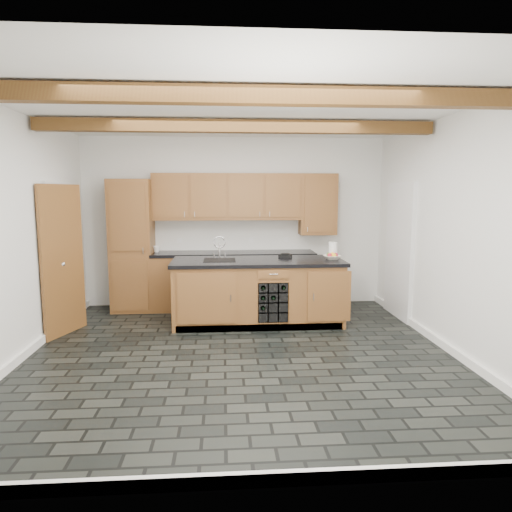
{
  "coord_description": "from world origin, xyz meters",
  "views": [
    {
      "loc": [
        -0.18,
        -5.19,
        1.88
      ],
      "look_at": [
        0.24,
        0.8,
        1.05
      ],
      "focal_mm": 32.0,
      "sensor_mm": 36.0,
      "label": 1
    }
  ],
  "objects_px": {
    "island": "(258,292)",
    "paper_towel": "(333,250)",
    "kitchen_scale": "(285,255)",
    "fruit_bowl": "(332,257)"
  },
  "relations": [
    {
      "from": "paper_towel",
      "to": "island",
      "type": "bearing_deg",
      "value": -175.64
    },
    {
      "from": "fruit_bowl",
      "to": "kitchen_scale",
      "type": "bearing_deg",
      "value": 157.16
    },
    {
      "from": "island",
      "to": "fruit_bowl",
      "type": "bearing_deg",
      "value": -1.31
    },
    {
      "from": "kitchen_scale",
      "to": "fruit_bowl",
      "type": "xyz_separation_m",
      "value": [
        0.65,
        -0.27,
        0.0
      ]
    },
    {
      "from": "kitchen_scale",
      "to": "paper_towel",
      "type": "distance_m",
      "value": 0.71
    },
    {
      "from": "island",
      "to": "paper_towel",
      "type": "bearing_deg",
      "value": 4.36
    },
    {
      "from": "island",
      "to": "fruit_bowl",
      "type": "relative_size",
      "value": 9.98
    },
    {
      "from": "kitchen_scale",
      "to": "island",
      "type": "bearing_deg",
      "value": -130.38
    },
    {
      "from": "island",
      "to": "paper_towel",
      "type": "relative_size",
      "value": 10.31
    },
    {
      "from": "island",
      "to": "kitchen_scale",
      "type": "distance_m",
      "value": 0.7
    }
  ]
}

